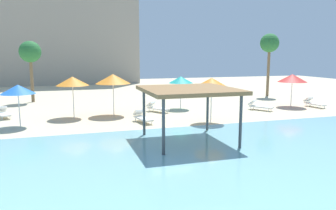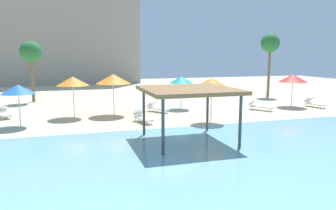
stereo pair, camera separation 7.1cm
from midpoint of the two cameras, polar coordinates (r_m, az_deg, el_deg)
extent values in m
plane|color=beige|center=(17.48, 2.08, -5.18)|extent=(80.00, 80.00, 0.00)
cube|color=#7AB7C1|center=(12.83, 9.87, -10.48)|extent=(44.00, 13.50, 0.04)
cylinder|color=#42474C|center=(16.99, -4.17, -1.34)|extent=(0.14, 0.14, 2.48)
cylinder|color=#42474C|center=(18.12, 7.11, -0.74)|extent=(0.14, 0.14, 2.48)
cylinder|color=#42474C|center=(13.53, -0.74, -3.96)|extent=(0.14, 0.14, 2.48)
cylinder|color=#42474C|center=(14.94, 12.80, -2.96)|extent=(0.14, 0.14, 2.48)
cube|color=olive|center=(15.59, 3.81, 2.68)|extent=(4.34, 4.34, 0.18)
cylinder|color=silver|center=(23.09, -9.49, 0.98)|extent=(0.06, 0.06, 2.24)
cone|color=orange|center=(22.94, -9.58, 4.59)|extent=(2.44, 2.44, 0.67)
cylinder|color=silver|center=(25.60, 2.38, 1.63)|extent=(0.06, 0.06, 2.04)
cone|color=teal|center=(25.47, 2.40, 4.50)|extent=(1.92, 1.92, 0.53)
cylinder|color=silver|center=(20.46, 7.75, 0.05)|extent=(0.06, 0.06, 2.27)
cone|color=orange|center=(20.29, 7.83, 4.01)|extent=(2.05, 2.05, 0.56)
cylinder|color=silver|center=(22.84, -16.26, 0.60)|extent=(0.06, 0.06, 2.19)
cone|color=orange|center=(22.69, -16.42, 4.09)|extent=(2.19, 2.19, 0.60)
cylinder|color=silver|center=(21.06, -24.69, -0.85)|extent=(0.06, 0.06, 1.97)
cone|color=blue|center=(20.90, -24.92, 2.55)|extent=(1.98, 1.98, 0.55)
cylinder|color=silver|center=(28.50, 21.15, 1.78)|extent=(0.06, 0.06, 2.03)
cone|color=red|center=(28.38, 21.30, 4.46)|extent=(2.34, 2.34, 0.64)
cylinder|color=white|center=(28.66, 26.10, -0.33)|extent=(0.05, 0.05, 0.22)
cylinder|color=white|center=(28.31, 25.45, -0.39)|extent=(0.05, 0.05, 0.22)
cylinder|color=white|center=(29.62, 24.04, 0.08)|extent=(0.05, 0.05, 0.22)
cylinder|color=white|center=(29.28, 23.38, 0.03)|extent=(0.05, 0.05, 0.22)
cube|color=white|center=(28.94, 24.75, 0.16)|extent=(0.76, 1.85, 0.10)
cube|color=white|center=(29.41, 23.73, 0.90)|extent=(0.64, 0.56, 0.40)
cylinder|color=white|center=(23.85, -26.02, -2.01)|extent=(0.05, 0.05, 0.22)
cylinder|color=white|center=(23.78, -27.16, -2.12)|extent=(0.05, 0.05, 0.22)
cylinder|color=white|center=(25.26, -26.57, -1.49)|extent=(0.05, 0.05, 0.22)
cube|color=white|center=(24.49, -26.88, -1.43)|extent=(1.14, 1.90, 0.10)
cube|color=white|center=(25.18, -27.19, -0.56)|extent=(0.73, 0.67, 0.40)
cylinder|color=white|center=(25.85, 17.93, -0.76)|extent=(0.05, 0.05, 0.22)
cylinder|color=white|center=(25.41, 17.52, -0.90)|extent=(0.05, 0.05, 0.22)
cylinder|color=white|center=(26.42, 15.05, -0.43)|extent=(0.05, 0.05, 0.22)
cylinder|color=white|center=(25.99, 14.60, -0.56)|extent=(0.05, 0.05, 0.22)
cube|color=white|center=(25.89, 16.27, -0.31)|extent=(1.48, 1.84, 0.10)
cube|color=white|center=(26.15, 14.82, 0.45)|extent=(0.78, 0.75, 0.40)
cylinder|color=white|center=(19.88, -2.79, -3.14)|extent=(0.05, 0.05, 0.22)
cylinder|color=white|center=(19.69, -4.05, -3.27)|extent=(0.05, 0.05, 0.22)
cylinder|color=white|center=(21.16, -4.48, -2.42)|extent=(0.05, 0.05, 0.22)
cylinder|color=white|center=(20.98, -5.68, -2.53)|extent=(0.05, 0.05, 0.22)
cube|color=white|center=(20.39, -4.28, -2.39)|extent=(0.95, 1.88, 0.10)
cube|color=white|center=(21.01, -5.11, -1.30)|extent=(0.69, 0.62, 0.40)
cylinder|color=white|center=(23.79, 0.04, -1.13)|extent=(0.05, 0.05, 0.22)
cylinder|color=white|center=(23.44, -0.74, -1.28)|extent=(0.05, 0.05, 0.22)
cylinder|color=white|center=(24.75, -2.45, -0.75)|extent=(0.05, 0.05, 0.22)
cylinder|color=white|center=(24.42, -3.23, -0.89)|extent=(0.05, 0.05, 0.22)
cube|color=white|center=(24.07, -1.62, -0.63)|extent=(1.45, 1.85, 0.10)
cube|color=white|center=(24.53, -2.88, 0.19)|extent=(0.78, 0.75, 0.40)
cylinder|color=brown|center=(31.54, -22.81, 4.26)|extent=(0.28, 0.28, 4.17)
sphere|color=#286B33|center=(31.47, -23.07, 8.67)|extent=(1.90, 1.90, 1.90)
cylinder|color=brown|center=(34.88, 17.48, 5.67)|extent=(0.28, 0.28, 5.08)
sphere|color=#286B33|center=(34.86, 17.70, 10.42)|extent=(1.90, 1.90, 1.90)
cube|color=#9E9384|center=(53.32, -18.39, 13.44)|extent=(22.24, 11.28, 17.78)
camera|label=1|loc=(0.04, -89.89, 0.02)|focal=34.44mm
camera|label=2|loc=(0.04, 90.11, -0.02)|focal=34.44mm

